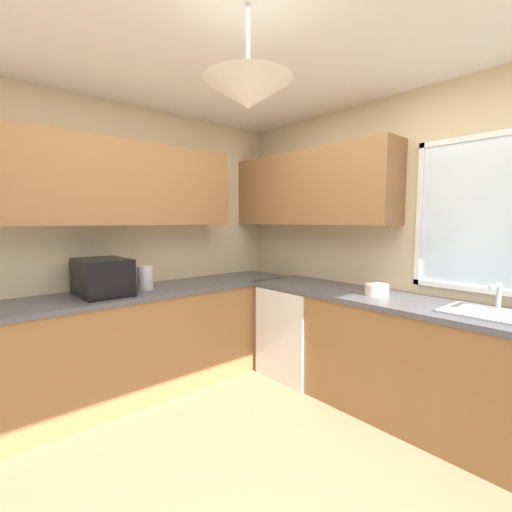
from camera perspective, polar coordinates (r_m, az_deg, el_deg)
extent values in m
plane|color=#997A56|center=(2.34, -1.13, -33.79)|extent=(8.12, 8.12, 0.00)
cube|color=beige|center=(3.22, 23.33, 1.17)|extent=(3.81, 0.06, 2.52)
cube|color=beige|center=(3.47, -21.45, 1.52)|extent=(0.06, 3.54, 2.52)
cube|color=silver|center=(2.95, 35.62, 5.52)|extent=(1.17, 0.02, 1.03)
cube|color=white|center=(2.97, 34.99, -4.85)|extent=(1.25, 0.04, 0.04)
cube|color=white|center=(3.13, 24.75, 5.99)|extent=(0.04, 0.04, 1.11)
cube|color=olive|center=(3.23, -24.04, 10.73)|extent=(0.32, 2.40, 0.70)
cube|color=olive|center=(3.59, 8.41, 10.59)|extent=(1.81, 0.32, 0.70)
cylinder|color=#B7B7BC|center=(2.00, -1.28, 31.14)|extent=(0.02, 0.02, 0.35)
cone|color=silver|center=(1.91, -1.26, 24.50)|extent=(0.44, 0.44, 0.14)
cube|color=olive|center=(3.32, -18.90, -13.28)|extent=(0.62, 3.12, 0.86)
cube|color=#4C4C51|center=(3.20, -19.15, -5.66)|extent=(0.65, 3.15, 0.04)
cube|color=olive|center=(3.01, 23.52, -15.43)|extent=(2.87, 0.62, 0.86)
cube|color=#4C4C51|center=(2.88, 23.87, -7.06)|extent=(2.90, 0.65, 0.04)
cube|color=white|center=(3.55, 6.97, -11.78)|extent=(0.60, 0.60, 0.85)
cube|color=black|center=(3.10, -23.38, -3.08)|extent=(0.48, 0.36, 0.29)
cylinder|color=#B7B7BC|center=(3.20, -17.31, -3.36)|extent=(0.13, 0.13, 0.21)
cube|color=#9EA0A5|center=(2.71, 33.35, -7.75)|extent=(0.52, 0.40, 0.02)
cylinder|color=#B7B7BC|center=(2.85, 34.32, -5.44)|extent=(0.03, 0.03, 0.18)
cylinder|color=#B7B7BC|center=(2.74, 33.88, -4.02)|extent=(0.02, 0.20, 0.02)
cylinder|color=beige|center=(3.00, 18.75, -5.11)|extent=(0.19, 0.19, 0.09)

